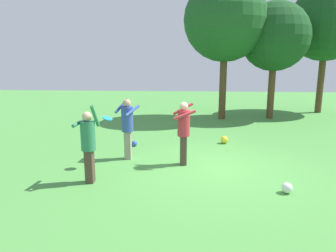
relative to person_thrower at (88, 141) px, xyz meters
name	(u,v)px	position (x,y,z in m)	size (l,w,h in m)	color
ground_plane	(213,167)	(3.02, 1.27, -1.03)	(40.00, 40.00, 0.00)	#4C9342
person_thrower	(88,141)	(0.00, 0.00, 0.00)	(0.55, 0.61, 1.90)	#4C382D
person_catcher	(127,123)	(0.56, 1.86, 0.03)	(0.70, 0.75, 1.78)	gray
person_bystander	(184,128)	(2.21, 1.45, 0.02)	(0.65, 0.56, 1.77)	#4C382D
frisbee	(108,118)	(0.17, 1.16, 0.32)	(0.34, 0.35, 0.11)	#2393D1
ball_white	(287,188)	(4.53, -0.32, -0.91)	(0.24, 0.24, 0.24)	white
ball_yellow	(224,140)	(3.60, 3.77, -0.90)	(0.27, 0.27, 0.27)	yellow
ball_blue	(134,144)	(0.52, 3.19, -0.94)	(0.19, 0.19, 0.19)	blue
tree_center	(225,20)	(3.97, 8.43, 3.60)	(3.85, 3.85, 6.58)	brown
tree_right	(275,37)	(6.35, 8.71, 2.87)	(3.24, 3.24, 5.54)	brown
tree_far_right	(327,23)	(9.41, 10.57, 3.64)	(3.88, 3.88, 6.63)	brown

